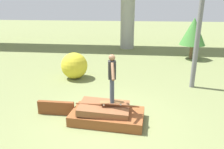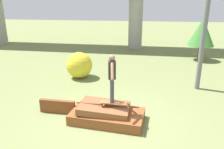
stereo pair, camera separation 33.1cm
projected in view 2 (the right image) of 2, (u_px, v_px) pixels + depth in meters
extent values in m
plane|color=olive|center=(107.00, 121.00, 6.92)|extent=(80.00, 80.00, 0.00)
cube|color=brown|center=(107.00, 116.00, 6.87)|extent=(2.33, 1.37, 0.31)
cube|color=brown|center=(104.00, 108.00, 6.84)|extent=(1.56, 1.04, 0.29)
cylinder|color=brown|center=(107.00, 105.00, 6.75)|extent=(1.98, 0.06, 0.06)
cube|color=brown|center=(57.00, 107.00, 7.35)|extent=(1.22, 0.13, 0.46)
cube|color=brown|center=(112.00, 102.00, 6.70)|extent=(0.77, 0.35, 0.01)
cylinder|color=silver|center=(120.00, 102.00, 6.81)|extent=(0.06, 0.04, 0.05)
cylinder|color=silver|center=(121.00, 105.00, 6.64)|extent=(0.06, 0.04, 0.05)
cylinder|color=silver|center=(104.00, 102.00, 6.80)|extent=(0.06, 0.04, 0.05)
cylinder|color=silver|center=(104.00, 105.00, 6.63)|extent=(0.06, 0.04, 0.05)
cylinder|color=#383D4C|center=(112.00, 89.00, 6.66)|extent=(0.12, 0.12, 0.75)
cylinder|color=#383D4C|center=(112.00, 91.00, 6.50)|extent=(0.12, 0.12, 0.75)
cube|color=black|center=(112.00, 70.00, 6.38)|extent=(0.26, 0.25, 0.54)
sphere|color=brown|center=(112.00, 58.00, 6.27)|extent=(0.19, 0.19, 0.19)
cylinder|color=brown|center=(112.00, 66.00, 6.64)|extent=(0.17, 0.43, 0.44)
cylinder|color=brown|center=(112.00, 71.00, 6.10)|extent=(0.17, 0.43, 0.44)
cylinder|color=#9E9E99|center=(136.00, 15.00, 17.11)|extent=(1.10, 1.10, 5.35)
cylinder|color=brown|center=(199.00, 53.00, 14.15)|extent=(0.19, 0.19, 0.94)
cone|color=#428438|center=(202.00, 32.00, 13.73)|extent=(1.64, 1.64, 1.74)
sphere|color=gold|center=(79.00, 65.00, 10.73)|extent=(1.28, 1.28, 1.28)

